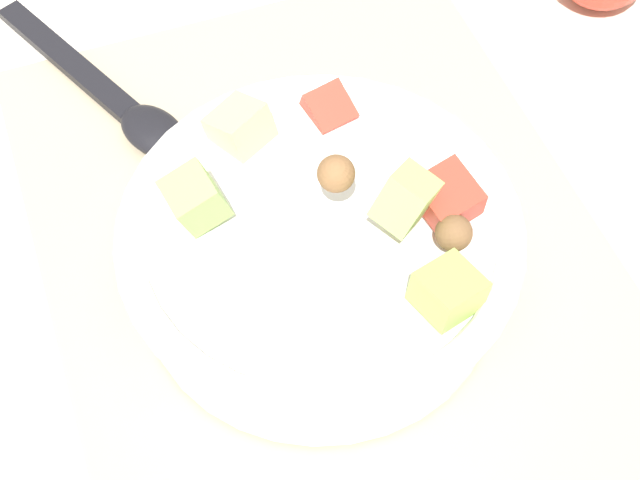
% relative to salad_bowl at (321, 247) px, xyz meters
% --- Properties ---
extents(ground_plane, '(2.40, 2.40, 0.00)m').
position_rel_salad_bowl_xyz_m(ground_plane, '(-0.01, 0.01, -0.04)').
color(ground_plane, silver).
extents(placemat, '(0.48, 0.35, 0.01)m').
position_rel_salad_bowl_xyz_m(placemat, '(-0.01, 0.01, -0.04)').
color(placemat, tan).
rests_on(placemat, ground_plane).
extents(salad_bowl, '(0.24, 0.24, 0.11)m').
position_rel_salad_bowl_xyz_m(salad_bowl, '(0.00, 0.00, 0.00)').
color(salad_bowl, white).
rests_on(salad_bowl, placemat).
extents(serving_spoon, '(0.20, 0.11, 0.01)m').
position_rel_salad_bowl_xyz_m(serving_spoon, '(-0.19, -0.09, -0.03)').
color(serving_spoon, black).
rests_on(serving_spoon, placemat).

